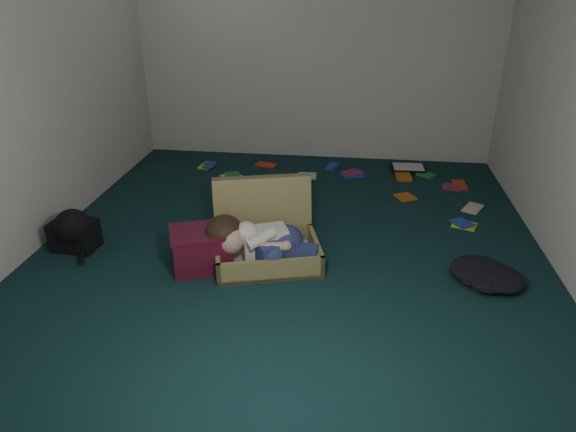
# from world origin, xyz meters

# --- Properties ---
(floor) EXTENTS (4.50, 4.50, 0.00)m
(floor) POSITION_xyz_m (0.00, 0.00, 0.00)
(floor) COLOR #102D2F
(floor) RESTS_ON ground
(wall_back) EXTENTS (4.50, 0.00, 4.50)m
(wall_back) POSITION_xyz_m (0.00, 2.25, 1.30)
(wall_back) COLOR silver
(wall_back) RESTS_ON ground
(wall_front) EXTENTS (4.50, 0.00, 4.50)m
(wall_front) POSITION_xyz_m (0.00, -2.25, 1.30)
(wall_front) COLOR silver
(wall_front) RESTS_ON ground
(wall_left) EXTENTS (0.00, 4.50, 4.50)m
(wall_left) POSITION_xyz_m (-2.00, 0.00, 1.30)
(wall_left) COLOR silver
(wall_left) RESTS_ON ground
(suitcase) EXTENTS (0.95, 0.93, 0.57)m
(suitcase) POSITION_xyz_m (-0.18, -0.12, 0.17)
(suitcase) COLOR olive
(suitcase) RESTS_ON floor
(person) EXTENTS (0.86, 0.43, 0.35)m
(person) POSITION_xyz_m (-0.18, -0.32, 0.22)
(person) COLOR white
(person) RESTS_ON suitcase
(maroon_bin) EXTENTS (0.54, 0.49, 0.31)m
(maroon_bin) POSITION_xyz_m (-0.61, -0.39, 0.15)
(maroon_bin) COLOR #561124
(maroon_bin) RESTS_ON floor
(backpack) EXTENTS (0.45, 0.37, 0.25)m
(backpack) POSITION_xyz_m (-1.70, -0.24, 0.13)
(backpack) COLOR black
(backpack) RESTS_ON floor
(clothing_pile) EXTENTS (0.46, 0.40, 0.13)m
(clothing_pile) POSITION_xyz_m (1.41, -0.32, 0.06)
(clothing_pile) COLOR black
(clothing_pile) RESTS_ON floor
(paper_tray) EXTENTS (0.37, 0.28, 0.05)m
(paper_tray) POSITION_xyz_m (1.08, 1.89, 0.03)
(paper_tray) COLOR black
(paper_tray) RESTS_ON floor
(book_scatter) EXTENTS (2.96, 1.55, 0.02)m
(book_scatter) POSITION_xyz_m (0.58, 1.47, 0.01)
(book_scatter) COLOR #C2DD27
(book_scatter) RESTS_ON floor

